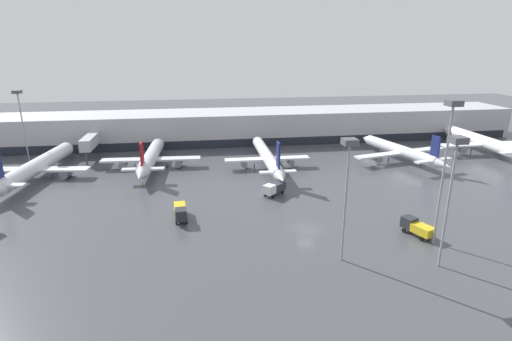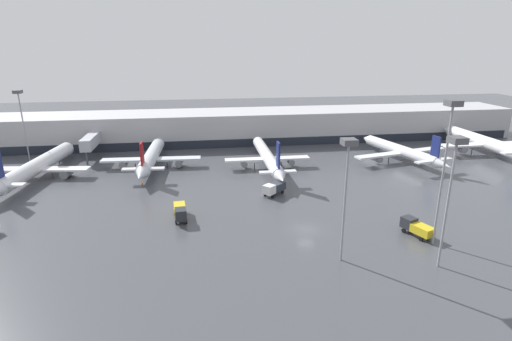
{
  "view_description": "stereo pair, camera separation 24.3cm",
  "coord_description": "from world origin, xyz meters",
  "px_view_note": "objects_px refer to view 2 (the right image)",
  "views": [
    {
      "loc": [
        -16.56,
        -55.7,
        28.18
      ],
      "look_at": [
        -4.76,
        22.47,
        3.0
      ],
      "focal_mm": 28.0,
      "sensor_mm": 36.0,
      "label": 1
    },
    {
      "loc": [
        -16.32,
        -55.73,
        28.18
      ],
      "look_at": [
        -4.76,
        22.47,
        3.0
      ],
      "focal_mm": 28.0,
      "sensor_mm": 36.0,
      "label": 2
    }
  ],
  "objects_px": {
    "service_truck_1": "(274,188)",
    "apron_light_mast_3": "(453,166)",
    "parked_jet_2": "(402,151)",
    "service_truck_2": "(180,211)",
    "apron_light_mast_2": "(449,135)",
    "traffic_cone_1": "(142,183)",
    "parked_jet_1": "(151,157)",
    "service_truck_3": "(416,227)",
    "apron_light_mast_1": "(347,165)",
    "apron_light_mast_0": "(20,105)",
    "parked_jet_4": "(36,167)",
    "parked_jet_3": "(484,142)",
    "parked_jet_0": "(267,157)"
  },
  "relations": [
    {
      "from": "service_truck_1",
      "to": "apron_light_mast_3",
      "type": "xyz_separation_m",
      "value": [
        16.57,
        -28.98,
        12.47
      ]
    },
    {
      "from": "parked_jet_2",
      "to": "apron_light_mast_3",
      "type": "height_order",
      "value": "apron_light_mast_3"
    },
    {
      "from": "service_truck_2",
      "to": "apron_light_mast_3",
      "type": "xyz_separation_m",
      "value": [
        34.25,
        -20.14,
        12.49
      ]
    },
    {
      "from": "service_truck_2",
      "to": "apron_light_mast_2",
      "type": "xyz_separation_m",
      "value": [
        37.16,
        -14.15,
        14.88
      ]
    },
    {
      "from": "traffic_cone_1",
      "to": "apron_light_mast_2",
      "type": "distance_m",
      "value": 58.37
    },
    {
      "from": "parked_jet_1",
      "to": "apron_light_mast_3",
      "type": "distance_m",
      "value": 66.85
    },
    {
      "from": "parked_jet_2",
      "to": "apron_light_mast_3",
      "type": "bearing_deg",
      "value": 144.25
    },
    {
      "from": "service_truck_3",
      "to": "traffic_cone_1",
      "type": "height_order",
      "value": "service_truck_3"
    },
    {
      "from": "service_truck_2",
      "to": "apron_light_mast_1",
      "type": "distance_m",
      "value": 30.17
    },
    {
      "from": "apron_light_mast_0",
      "to": "apron_light_mast_3",
      "type": "distance_m",
      "value": 95.74
    },
    {
      "from": "parked_jet_2",
      "to": "traffic_cone_1",
      "type": "bearing_deg",
      "value": 84.24
    },
    {
      "from": "parked_jet_4",
      "to": "parked_jet_1",
      "type": "bearing_deg",
      "value": -73.44
    },
    {
      "from": "service_truck_2",
      "to": "apron_light_mast_0",
      "type": "bearing_deg",
      "value": -142.06
    },
    {
      "from": "parked_jet_2",
      "to": "apron_light_mast_2",
      "type": "xyz_separation_m",
      "value": [
        -16.37,
        -41.12,
        13.64
      ]
    },
    {
      "from": "service_truck_2",
      "to": "apron_light_mast_3",
      "type": "relative_size",
      "value": 0.34
    },
    {
      "from": "parked_jet_2",
      "to": "parked_jet_3",
      "type": "height_order",
      "value": "parked_jet_3"
    },
    {
      "from": "parked_jet_0",
      "to": "apron_light_mast_0",
      "type": "distance_m",
      "value": 61.37
    },
    {
      "from": "parked_jet_0",
      "to": "service_truck_2",
      "type": "height_order",
      "value": "parked_jet_0"
    },
    {
      "from": "parked_jet_1",
      "to": "parked_jet_2",
      "type": "relative_size",
      "value": 1.07
    },
    {
      "from": "service_truck_1",
      "to": "apron_light_mast_0",
      "type": "relative_size",
      "value": 0.29
    },
    {
      "from": "parked_jet_3",
      "to": "service_truck_3",
      "type": "distance_m",
      "value": 59.33
    },
    {
      "from": "service_truck_3",
      "to": "traffic_cone_1",
      "type": "xyz_separation_m",
      "value": [
        -44.5,
        29.82,
        -1.08
      ]
    },
    {
      "from": "service_truck_1",
      "to": "apron_light_mast_1",
      "type": "distance_m",
      "value": 28.57
    },
    {
      "from": "apron_light_mast_2",
      "to": "parked_jet_2",
      "type": "bearing_deg",
      "value": 68.3
    },
    {
      "from": "apron_light_mast_2",
      "to": "parked_jet_4",
      "type": "bearing_deg",
      "value": 149.35
    },
    {
      "from": "parked_jet_4",
      "to": "apron_light_mast_0",
      "type": "distance_m",
      "value": 20.07
    },
    {
      "from": "parked_jet_1",
      "to": "parked_jet_2",
      "type": "xyz_separation_m",
      "value": [
        61.24,
        -3.68,
        0.08
      ]
    },
    {
      "from": "apron_light_mast_0",
      "to": "service_truck_2",
      "type": "bearing_deg",
      "value": -46.89
    },
    {
      "from": "parked_jet_3",
      "to": "service_truck_3",
      "type": "relative_size",
      "value": 6.56
    },
    {
      "from": "parked_jet_0",
      "to": "traffic_cone_1",
      "type": "height_order",
      "value": "parked_jet_0"
    },
    {
      "from": "apron_light_mast_3",
      "to": "apron_light_mast_2",
      "type": "bearing_deg",
      "value": 64.13
    },
    {
      "from": "parked_jet_0",
      "to": "apron_light_mast_1",
      "type": "bearing_deg",
      "value": -176.36
    },
    {
      "from": "parked_jet_4",
      "to": "service_truck_1",
      "type": "bearing_deg",
      "value": -102.63
    },
    {
      "from": "service_truck_2",
      "to": "service_truck_3",
      "type": "distance_m",
      "value": 37.76
    },
    {
      "from": "parked_jet_1",
      "to": "service_truck_2",
      "type": "relative_size",
      "value": 5.43
    },
    {
      "from": "service_truck_1",
      "to": "apron_light_mast_3",
      "type": "relative_size",
      "value": 0.29
    },
    {
      "from": "parked_jet_1",
      "to": "apron_light_mast_1",
      "type": "distance_m",
      "value": 56.98
    },
    {
      "from": "service_truck_2",
      "to": "apron_light_mast_2",
      "type": "height_order",
      "value": "apron_light_mast_2"
    },
    {
      "from": "parked_jet_4",
      "to": "apron_light_mast_1",
      "type": "relative_size",
      "value": 2.26
    },
    {
      "from": "apron_light_mast_1",
      "to": "apron_light_mast_2",
      "type": "relative_size",
      "value": 0.8
    },
    {
      "from": "parked_jet_1",
      "to": "apron_light_mast_0",
      "type": "distance_m",
      "value": 34.97
    },
    {
      "from": "parked_jet_2",
      "to": "service_truck_1",
      "type": "xyz_separation_m",
      "value": [
        -35.84,
        -18.13,
        -1.22
      ]
    },
    {
      "from": "parked_jet_4",
      "to": "service_truck_2",
      "type": "bearing_deg",
      "value": -122.82
    },
    {
      "from": "traffic_cone_1",
      "to": "apron_light_mast_0",
      "type": "relative_size",
      "value": 0.04
    },
    {
      "from": "service_truck_2",
      "to": "apron_light_mast_1",
      "type": "height_order",
      "value": "apron_light_mast_1"
    },
    {
      "from": "parked_jet_4",
      "to": "service_truck_1",
      "type": "xyz_separation_m",
      "value": [
        49.45,
        -17.85,
        -1.08
      ]
    },
    {
      "from": "parked_jet_1",
      "to": "parked_jet_4",
      "type": "relative_size",
      "value": 0.85
    },
    {
      "from": "parked_jet_4",
      "to": "traffic_cone_1",
      "type": "bearing_deg",
      "value": -102.06
    },
    {
      "from": "parked_jet_1",
      "to": "service_truck_1",
      "type": "bearing_deg",
      "value": -127.83
    },
    {
      "from": "parked_jet_0",
      "to": "apron_light_mast_3",
      "type": "height_order",
      "value": "apron_light_mast_3"
    }
  ]
}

